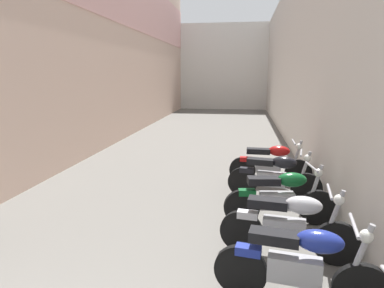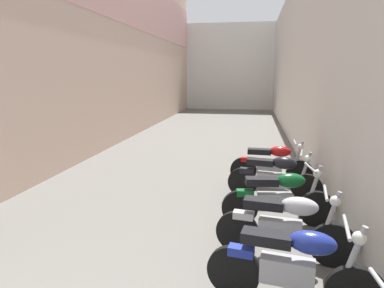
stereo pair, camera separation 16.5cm
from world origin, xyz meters
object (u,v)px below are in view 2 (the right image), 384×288
at_px(motorcycle_fifth, 279,197).
at_px(motorcycle_seventh, 272,163).
at_px(motorcycle_sixth, 275,176).
at_px(motorcycle_third, 293,265).
at_px(motorcycle_fourth, 285,224).

height_order(motorcycle_fifth, motorcycle_seventh, same).
bearing_deg(motorcycle_fifth, motorcycle_sixth, 90.00).
distance_m(motorcycle_third, motorcycle_seventh, 4.27).
relative_size(motorcycle_sixth, motorcycle_seventh, 0.99).
relative_size(motorcycle_third, motorcycle_fourth, 1.00).
bearing_deg(motorcycle_fourth, motorcycle_fifth, 90.00).
bearing_deg(motorcycle_fifth, motorcycle_seventh, 90.00).
relative_size(motorcycle_third, motorcycle_fifth, 1.00).
distance_m(motorcycle_sixth, motorcycle_seventh, 1.01).
distance_m(motorcycle_fifth, motorcycle_seventh, 2.19).
bearing_deg(motorcycle_seventh, motorcycle_fifth, -90.00).
xyz_separation_m(motorcycle_third, motorcycle_fourth, (0.00, 1.00, 0.00)).
distance_m(motorcycle_third, motorcycle_sixth, 3.26).
xyz_separation_m(motorcycle_fourth, motorcycle_sixth, (-0.00, 2.26, 0.00)).
bearing_deg(motorcycle_fourth, motorcycle_third, -90.00).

